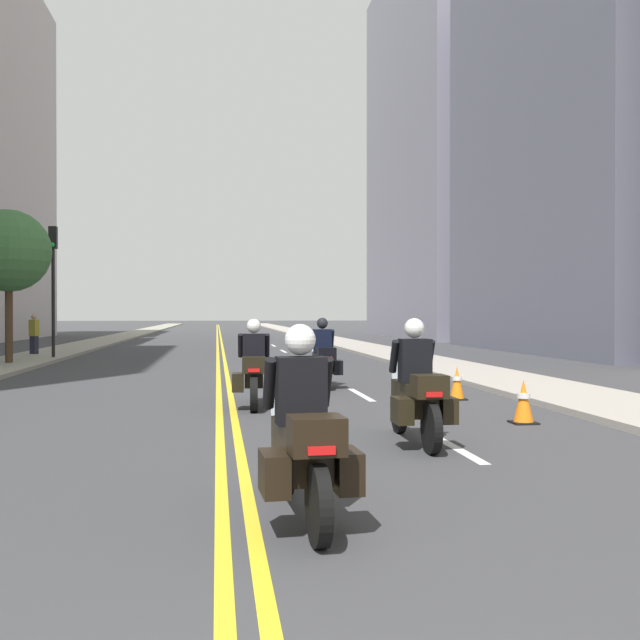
{
  "coord_description": "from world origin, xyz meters",
  "views": [
    {
      "loc": [
        -0.16,
        -1.1,
        1.69
      ],
      "look_at": [
        1.73,
        12.35,
        1.58
      ],
      "focal_mm": 41.38,
      "sensor_mm": 36.0,
      "label": 1
    }
  ],
  "objects_px": {
    "traffic_cone_1": "(457,383)",
    "traffic_cone_0": "(524,402)",
    "motorcycle_2": "(254,372)",
    "street_tree_0": "(9,251)",
    "motorcycle_0": "(303,441)",
    "pedestrian_0": "(34,335)",
    "motorcycle_3": "(323,359)",
    "traffic_light_near": "(53,269)",
    "motorcycle_1": "(417,393)"
  },
  "relations": [
    {
      "from": "motorcycle_0",
      "to": "street_tree_0",
      "type": "height_order",
      "value": "street_tree_0"
    },
    {
      "from": "motorcycle_0",
      "to": "pedestrian_0",
      "type": "xyz_separation_m",
      "value": [
        -7.8,
        24.23,
        0.21
      ]
    },
    {
      "from": "motorcycle_0",
      "to": "traffic_light_near",
      "type": "height_order",
      "value": "traffic_light_near"
    },
    {
      "from": "motorcycle_0",
      "to": "traffic_light_near",
      "type": "xyz_separation_m",
      "value": [
        -6.57,
        21.87,
        2.67
      ]
    },
    {
      "from": "traffic_cone_1",
      "to": "pedestrian_0",
      "type": "xyz_separation_m",
      "value": [
        -11.79,
        16.21,
        0.54
      ]
    },
    {
      "from": "pedestrian_0",
      "to": "motorcycle_1",
      "type": "bearing_deg",
      "value": 150.77
    },
    {
      "from": "motorcycle_2",
      "to": "traffic_light_near",
      "type": "xyz_separation_m",
      "value": [
        -6.54,
        14.48,
        2.69
      ]
    },
    {
      "from": "motorcycle_1",
      "to": "traffic_cone_1",
      "type": "xyz_separation_m",
      "value": [
        2.12,
        4.71,
        -0.34
      ]
    },
    {
      "from": "motorcycle_2",
      "to": "traffic_cone_0",
      "type": "xyz_separation_m",
      "value": [
        4.02,
        -2.54,
        -0.31
      ]
    },
    {
      "from": "motorcycle_1",
      "to": "motorcycle_2",
      "type": "bearing_deg",
      "value": 115.05
    },
    {
      "from": "motorcycle_1",
      "to": "motorcycle_3",
      "type": "relative_size",
      "value": 1.02
    },
    {
      "from": "motorcycle_2",
      "to": "motorcycle_3",
      "type": "xyz_separation_m",
      "value": [
        1.76,
        3.44,
        0.02
      ]
    },
    {
      "from": "traffic_cone_0",
      "to": "motorcycle_2",
      "type": "bearing_deg",
      "value": 147.78
    },
    {
      "from": "pedestrian_0",
      "to": "street_tree_0",
      "type": "relative_size",
      "value": 0.33
    },
    {
      "from": "motorcycle_1",
      "to": "motorcycle_2",
      "type": "relative_size",
      "value": 1.01
    },
    {
      "from": "traffic_light_near",
      "to": "pedestrian_0",
      "type": "xyz_separation_m",
      "value": [
        -1.22,
        2.36,
        -2.46
      ]
    },
    {
      "from": "motorcycle_2",
      "to": "traffic_cone_0",
      "type": "height_order",
      "value": "motorcycle_2"
    },
    {
      "from": "motorcycle_3",
      "to": "traffic_cone_0",
      "type": "distance_m",
      "value": 6.4
    },
    {
      "from": "motorcycle_3",
      "to": "street_tree_0",
      "type": "height_order",
      "value": "street_tree_0"
    },
    {
      "from": "motorcycle_3",
      "to": "traffic_cone_1",
      "type": "distance_m",
      "value": 3.62
    },
    {
      "from": "motorcycle_2",
      "to": "traffic_light_near",
      "type": "height_order",
      "value": "traffic_light_near"
    },
    {
      "from": "motorcycle_3",
      "to": "traffic_cone_1",
      "type": "xyz_separation_m",
      "value": [
        2.26,
        -2.81,
        -0.33
      ]
    },
    {
      "from": "motorcycle_2",
      "to": "street_tree_0",
      "type": "distance_m",
      "value": 14.0
    },
    {
      "from": "traffic_cone_0",
      "to": "street_tree_0",
      "type": "distance_m",
      "value": 18.38
    },
    {
      "from": "motorcycle_0",
      "to": "traffic_cone_1",
      "type": "relative_size",
      "value": 3.32
    },
    {
      "from": "motorcycle_1",
      "to": "traffic_cone_0",
      "type": "height_order",
      "value": "motorcycle_1"
    },
    {
      "from": "motorcycle_2",
      "to": "traffic_light_near",
      "type": "relative_size",
      "value": 0.46
    },
    {
      "from": "traffic_cone_1",
      "to": "pedestrian_0",
      "type": "bearing_deg",
      "value": 126.03
    },
    {
      "from": "motorcycle_3",
      "to": "traffic_light_near",
      "type": "height_order",
      "value": "traffic_light_near"
    },
    {
      "from": "motorcycle_0",
      "to": "motorcycle_3",
      "type": "bearing_deg",
      "value": 77.53
    },
    {
      "from": "motorcycle_1",
      "to": "traffic_cone_0",
      "type": "xyz_separation_m",
      "value": [
        2.13,
        1.55,
        -0.33
      ]
    },
    {
      "from": "motorcycle_1",
      "to": "traffic_light_near",
      "type": "distance_m",
      "value": 20.56
    },
    {
      "from": "pedestrian_0",
      "to": "motorcycle_0",
      "type": "bearing_deg",
      "value": 143.81
    },
    {
      "from": "motorcycle_0",
      "to": "traffic_cone_0",
      "type": "xyz_separation_m",
      "value": [
        4.0,
        4.86,
        -0.32
      ]
    },
    {
      "from": "traffic_light_near",
      "to": "motorcycle_2",
      "type": "bearing_deg",
      "value": -65.68
    },
    {
      "from": "traffic_light_near",
      "to": "street_tree_0",
      "type": "height_order",
      "value": "street_tree_0"
    },
    {
      "from": "pedestrian_0",
      "to": "street_tree_0",
      "type": "height_order",
      "value": "street_tree_0"
    },
    {
      "from": "motorcycle_0",
      "to": "traffic_cone_0",
      "type": "height_order",
      "value": "motorcycle_0"
    },
    {
      "from": "motorcycle_1",
      "to": "street_tree_0",
      "type": "height_order",
      "value": "street_tree_0"
    },
    {
      "from": "traffic_cone_1",
      "to": "traffic_cone_0",
      "type": "bearing_deg",
      "value": -89.95
    },
    {
      "from": "motorcycle_1",
      "to": "traffic_cone_1",
      "type": "relative_size",
      "value": 3.37
    },
    {
      "from": "motorcycle_0",
      "to": "street_tree_0",
      "type": "bearing_deg",
      "value": 107.76
    },
    {
      "from": "traffic_cone_1",
      "to": "traffic_light_near",
      "type": "bearing_deg",
      "value": 127.34
    },
    {
      "from": "motorcycle_0",
      "to": "motorcycle_3",
      "type": "relative_size",
      "value": 1.0
    },
    {
      "from": "motorcycle_3",
      "to": "street_tree_0",
      "type": "bearing_deg",
      "value": 138.61
    },
    {
      "from": "traffic_cone_0",
      "to": "pedestrian_0",
      "type": "bearing_deg",
      "value": 121.33
    },
    {
      "from": "motorcycle_0",
      "to": "pedestrian_0",
      "type": "height_order",
      "value": "pedestrian_0"
    },
    {
      "from": "motorcycle_3",
      "to": "motorcycle_2",
      "type": "bearing_deg",
      "value": -116.65
    },
    {
      "from": "motorcycle_0",
      "to": "traffic_light_near",
      "type": "relative_size",
      "value": 0.45
    },
    {
      "from": "motorcycle_0",
      "to": "pedestrian_0",
      "type": "relative_size",
      "value": 1.3
    }
  ]
}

